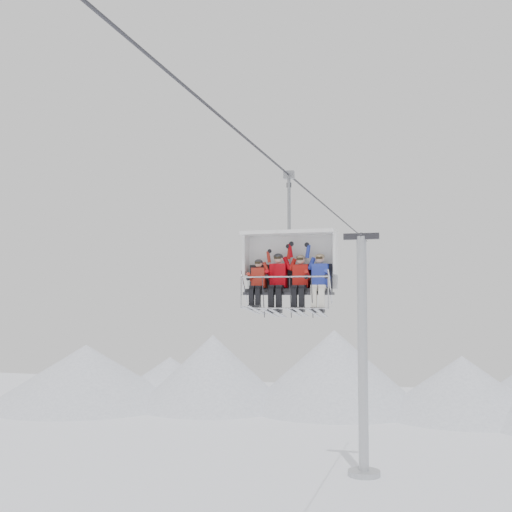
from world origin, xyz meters
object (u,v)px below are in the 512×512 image
(chairlift_carrier, at_px, (290,263))
(skier_far_left, at_px, (258,282))
(skier_center_right, at_px, (300,280))
(skier_center_left, at_px, (278,279))
(skier_far_right, at_px, (320,279))
(lift_tower_right, at_px, (363,370))

(chairlift_carrier, bearing_deg, skier_far_left, -160.07)
(skier_center_right, bearing_deg, skier_center_left, 179.52)
(skier_center_left, bearing_deg, skier_center_right, -0.48)
(skier_center_right, bearing_deg, skier_far_right, 0.27)
(chairlift_carrier, distance_m, skier_far_right, 1.08)
(skier_far_left, relative_size, skier_far_right, 0.96)
(lift_tower_right, bearing_deg, chairlift_carrier, -90.00)
(lift_tower_right, distance_m, skier_center_left, 19.18)
(skier_far_right, bearing_deg, lift_tower_right, 92.79)
(chairlift_carrier, height_order, skier_center_right, chairlift_carrier)
(skier_center_left, bearing_deg, skier_far_left, -178.28)
(skier_far_left, height_order, skier_far_right, skier_far_right)
(skier_center_right, bearing_deg, chairlift_carrier, 139.14)
(lift_tower_right, height_order, chairlift_carrier, lift_tower_right)
(skier_far_left, bearing_deg, skier_center_left, 1.72)
(chairlift_carrier, distance_m, skier_center_right, 0.69)
(chairlift_carrier, bearing_deg, skier_center_right, -40.86)
(lift_tower_right, relative_size, skier_center_right, 7.80)
(lift_tower_right, bearing_deg, skier_center_right, -88.90)
(chairlift_carrier, bearing_deg, lift_tower_right, 90.00)
(lift_tower_right, relative_size, skier_far_right, 7.64)
(skier_center_left, distance_m, skier_center_right, 0.66)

